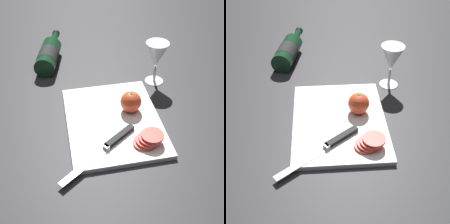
% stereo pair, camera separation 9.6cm
% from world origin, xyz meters
% --- Properties ---
extents(ground_plane, '(3.00, 3.00, 0.00)m').
position_xyz_m(ground_plane, '(0.00, 0.00, 0.00)').
color(ground_plane, '#28282B').
extents(cutting_board, '(0.37, 0.29, 0.02)m').
position_xyz_m(cutting_board, '(0.08, 0.00, 0.01)').
color(cutting_board, white).
rests_on(cutting_board, ground_plane).
extents(wine_bottle, '(0.30, 0.12, 0.08)m').
position_xyz_m(wine_bottle, '(0.48, 0.18, 0.04)').
color(wine_bottle, '#14381E').
rests_on(wine_bottle, ground_plane).
extents(wine_glass, '(0.08, 0.08, 0.16)m').
position_xyz_m(wine_glass, '(0.28, -0.20, 0.11)').
color(wine_glass, silver).
rests_on(wine_glass, ground_plane).
extents(whole_tomato, '(0.07, 0.07, 0.07)m').
position_xyz_m(whole_tomato, '(0.11, -0.06, 0.05)').
color(whole_tomato, '#DB4C28').
rests_on(whole_tomato, cutting_board).
extents(knife, '(0.19, 0.24, 0.01)m').
position_xyz_m(knife, '(-0.03, 0.02, 0.02)').
color(knife, silver).
rests_on(knife, cutting_board).
extents(tomato_slice_stack_near, '(0.07, 0.09, 0.03)m').
position_xyz_m(tomato_slice_stack_near, '(-0.05, -0.08, 0.03)').
color(tomato_slice_stack_near, '#D63D33').
rests_on(tomato_slice_stack_near, cutting_board).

